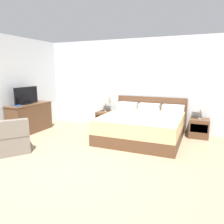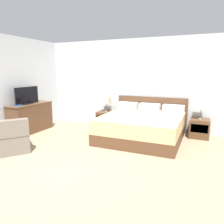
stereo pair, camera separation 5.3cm
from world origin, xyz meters
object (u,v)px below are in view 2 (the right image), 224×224
at_px(table_lamp_left, 106,100).
at_px(dresser, 31,117).
at_px(table_lamp_right, 201,105).
at_px(bed, 142,126).
at_px(nightstand_left, 106,119).
at_px(book_red_cover, 18,105).
at_px(armchair_by_window, 11,139).
at_px(nightstand_right, 200,128).
at_px(tv, 27,96).

relative_size(table_lamp_left, dresser, 0.36).
relative_size(table_lamp_right, dresser, 0.36).
bearing_deg(dresser, table_lamp_right, 16.47).
bearing_deg(bed, nightstand_left, 152.50).
bearing_deg(nightstand_left, bed, -27.50).
bearing_deg(nightstand_left, table_lamp_left, 90.00).
distance_m(bed, book_red_cover, 3.36).
height_order(nightstand_left, armchair_by_window, armchair_by_window).
bearing_deg(table_lamp_right, armchair_by_window, -143.33).
bearing_deg(nightstand_left, armchair_by_window, -109.60).
distance_m(nightstand_left, table_lamp_right, 2.80).
distance_m(nightstand_left, armchair_by_window, 2.93).
bearing_deg(table_lamp_right, table_lamp_left, 180.00).
bearing_deg(book_red_cover, nightstand_right, 21.33).
bearing_deg(table_lamp_left, bed, -27.55).
bearing_deg(table_lamp_left, tv, -141.57).
xyz_separation_m(table_lamp_right, book_red_cover, (-4.52, -1.77, -0.03)).
bearing_deg(tv, dresser, 91.78).
relative_size(table_lamp_right, book_red_cover, 2.24).
relative_size(nightstand_left, book_red_cover, 2.28).
distance_m(bed, nightstand_right, 1.54).
bearing_deg(table_lamp_right, tv, -162.58).
xyz_separation_m(nightstand_left, tv, (-1.78, -1.41, 0.81)).
height_order(bed, nightstand_right, bed).
distance_m(bed, nightstand_left, 1.54).
bearing_deg(book_red_cover, table_lamp_left, 44.60).
bearing_deg(nightstand_right, table_lamp_left, 179.97).
relative_size(bed, tv, 2.45).
xyz_separation_m(book_red_cover, armchair_by_window, (0.81, -1.00, -0.55)).
distance_m(bed, table_lamp_right, 1.63).
xyz_separation_m(tv, book_red_cover, (-0.01, -0.35, -0.22)).
distance_m(nightstand_left, book_red_cover, 2.58).
height_order(nightstand_left, nightstand_right, same).
xyz_separation_m(table_lamp_right, dresser, (-4.51, -1.33, -0.45)).
relative_size(table_lamp_left, armchair_by_window, 0.51).
bearing_deg(dresser, table_lamp_left, 36.75).
bearing_deg(bed, book_red_cover, -161.51).
distance_m(nightstand_right, armchair_by_window, 4.62).
height_order(table_lamp_right, book_red_cover, table_lamp_right).
height_order(table_lamp_left, table_lamp_right, same).
height_order(bed, tv, tv).
distance_m(nightstand_right, book_red_cover, 4.88).
bearing_deg(tv, nightstand_right, 17.40).
xyz_separation_m(bed, table_lamp_right, (1.36, 0.71, 0.54)).
xyz_separation_m(bed, nightstand_right, (1.36, 0.71, -0.08)).
bearing_deg(tv, bed, 12.61).
distance_m(bed, dresser, 3.21).
distance_m(nightstand_right, table_lamp_left, 2.80).
xyz_separation_m(tv, armchair_by_window, (0.80, -1.35, -0.77)).
relative_size(table_lamp_left, book_red_cover, 2.24).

